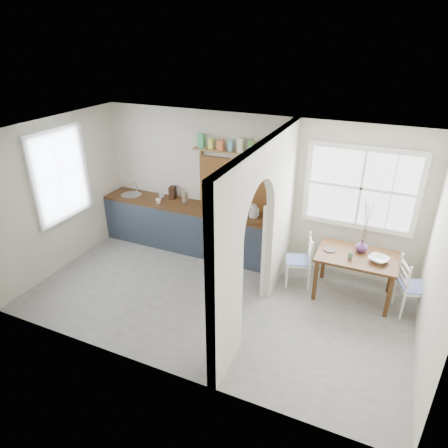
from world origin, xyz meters
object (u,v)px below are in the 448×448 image
at_px(chair_right, 414,287).
at_px(chair_left, 298,260).
at_px(dining_table, 354,276).
at_px(kettle, 254,211).
at_px(vase, 362,246).

bearing_deg(chair_right, chair_left, 67.83).
bearing_deg(chair_left, dining_table, 71.09).
height_order(kettle, vase, kettle).
bearing_deg(chair_left, kettle, -127.61).
distance_m(chair_right, vase, 0.93).
distance_m(chair_left, chair_right, 1.75).
height_order(dining_table, chair_right, chair_right).
bearing_deg(dining_table, chair_right, -4.20).
distance_m(chair_right, kettle, 2.76).
distance_m(chair_left, kettle, 1.14).
bearing_deg(chair_left, vase, 80.22).
height_order(dining_table, vase, vase).
bearing_deg(dining_table, chair_left, 179.11).
bearing_deg(vase, dining_table, -102.12).
bearing_deg(kettle, chair_left, -0.49).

